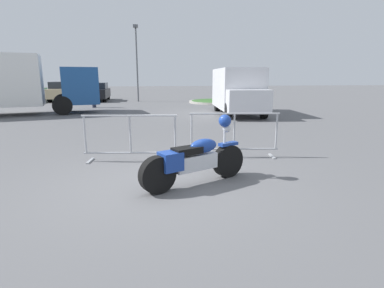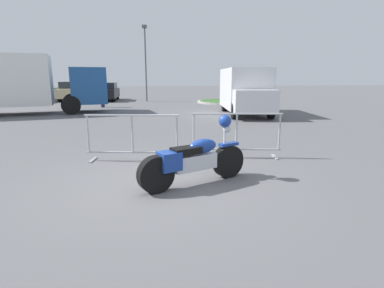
% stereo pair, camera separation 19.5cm
% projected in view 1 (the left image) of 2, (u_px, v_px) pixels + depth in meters
% --- Properties ---
extents(ground_plane, '(120.00, 120.00, 0.00)m').
position_uv_depth(ground_plane, '(162.00, 183.00, 5.46)').
color(ground_plane, '#5B5B5E').
extents(motorcycle, '(2.01, 1.08, 1.21)m').
position_uv_depth(motorcycle, '(195.00, 159.00, 5.29)').
color(motorcycle, black).
rests_on(motorcycle, ground).
extents(crowd_barrier_near, '(2.10, 0.69, 1.07)m').
position_uv_depth(crowd_barrier_near, '(130.00, 138.00, 6.73)').
color(crowd_barrier_near, '#9EA0A5').
rests_on(crowd_barrier_near, ground).
extents(crowd_barrier_far, '(2.10, 0.69, 1.07)m').
position_uv_depth(crowd_barrier_far, '(234.00, 135.00, 7.09)').
color(crowd_barrier_far, '#9EA0A5').
rests_on(crowd_barrier_far, ground).
extents(box_truck, '(8.01, 4.02, 2.98)m').
position_uv_depth(box_truck, '(6.00, 82.00, 14.77)').
color(box_truck, white).
rests_on(box_truck, ground).
extents(delivery_van, '(2.36, 5.14, 2.31)m').
position_uv_depth(delivery_van, '(238.00, 90.00, 15.35)').
color(delivery_van, silver).
rests_on(delivery_van, ground).
extents(parked_car_green, '(1.89, 4.47, 1.51)m').
position_uv_depth(parked_car_green, '(27.00, 92.00, 23.31)').
color(parked_car_green, '#236B38').
rests_on(parked_car_green, ground).
extents(parked_car_tan, '(1.90, 4.50, 1.52)m').
position_uv_depth(parked_car_tan, '(64.00, 91.00, 24.17)').
color(parked_car_tan, tan).
rests_on(parked_car_tan, ground).
extents(parked_car_black, '(1.82, 4.29, 1.45)m').
position_uv_depth(parked_car_black, '(97.00, 92.00, 24.13)').
color(parked_car_black, black).
rests_on(parked_car_black, ground).
extents(pedestrian, '(0.48, 0.48, 1.69)m').
position_uv_depth(pedestrian, '(93.00, 93.00, 18.69)').
color(pedestrian, '#262838').
rests_on(pedestrian, ground).
extents(planter_island, '(4.48, 4.48, 0.94)m').
position_uv_depth(planter_island, '(220.00, 100.00, 22.52)').
color(planter_island, '#ADA89E').
rests_on(planter_island, ground).
extents(street_lamp, '(0.36, 0.70, 5.68)m').
position_uv_depth(street_lamp, '(136.00, 52.00, 22.76)').
color(street_lamp, '#595B60').
rests_on(street_lamp, ground).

